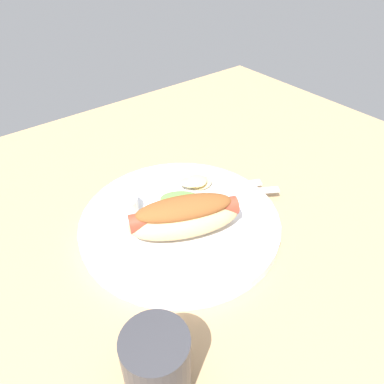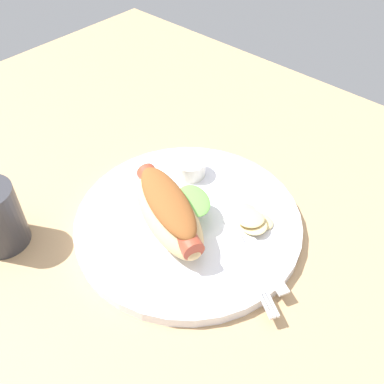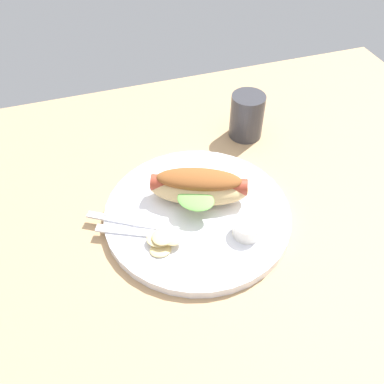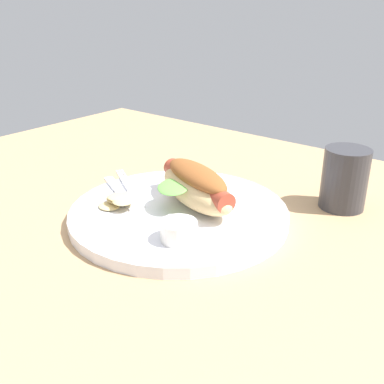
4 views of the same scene
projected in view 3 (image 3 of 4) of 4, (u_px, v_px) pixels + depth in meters
The scene contains 8 objects.
ground_plane at pixel (210, 225), 70.36cm from camera, with size 120.00×90.00×1.80cm, color tan.
plate at pixel (197, 214), 69.78cm from camera, with size 30.73×30.73×1.60cm, color white.
hot_dog at pixel (199, 186), 69.02cm from camera, with size 17.67×12.85×5.79cm.
sauce_ramekin at pixel (247, 228), 65.04cm from camera, with size 4.56×4.56×2.49cm, color white.
fork at pixel (134, 223), 67.16cm from camera, with size 13.70×8.99×0.40cm.
knife at pixel (138, 233), 65.74cm from camera, with size 13.51×1.40×0.36cm, color silver.
chips_pile at pixel (164, 239), 63.75cm from camera, with size 6.43×5.59×1.91cm.
drinking_cup at pixel (247, 116), 82.83cm from camera, with size 6.63×6.63×9.11cm, color #333338.
Camera 3 is at (-16.98, -42.10, 53.22)cm, focal length 39.33 mm.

